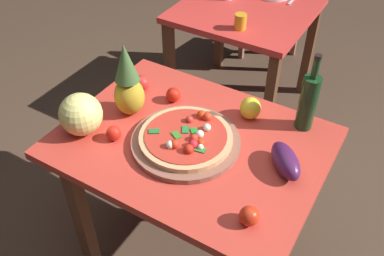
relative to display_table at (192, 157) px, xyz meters
name	(u,v)px	position (x,y,z in m)	size (l,w,h in m)	color
ground_plane	(192,243)	(0.00, 0.00, -0.66)	(10.00, 10.00, 0.00)	#4C3828
display_table	(192,157)	(0.00, 0.00, 0.00)	(1.10, 0.83, 0.76)	brown
background_table	(245,25)	(-0.35, 1.27, -0.02)	(0.84, 0.84, 0.76)	brown
dining_chair	(269,7)	(-0.43, 1.91, -0.17)	(0.45, 0.45, 0.85)	#8D5643
pizza_board	(186,142)	(-0.01, -0.03, 0.12)	(0.46, 0.46, 0.03)	#8D5643
pizza	(187,137)	(0.00, -0.03, 0.14)	(0.39, 0.39, 0.06)	tan
wine_bottle	(308,101)	(0.37, 0.33, 0.24)	(0.08, 0.08, 0.36)	#16371A
pineapple_left	(128,84)	(-0.33, 0.02, 0.26)	(0.14, 0.14, 0.35)	#B79224
melon	(81,114)	(-0.43, -0.19, 0.20)	(0.18, 0.18, 0.18)	#E0D976
bell_pepper	(250,108)	(0.14, 0.27, 0.15)	(0.09, 0.09, 0.10)	yellow
eggplant	(286,161)	(0.40, 0.04, 0.15)	(0.20, 0.09, 0.09)	#471A47
tomato_near_board	(173,95)	(-0.21, 0.19, 0.14)	(0.07, 0.07, 0.07)	red
tomato_at_corner	(141,83)	(-0.39, 0.19, 0.14)	(0.08, 0.08, 0.08)	red
tomato_beside_pepper	(249,216)	(0.39, -0.26, 0.14)	(0.07, 0.07, 0.07)	red
tomato_by_bottle	(114,133)	(-0.28, -0.16, 0.14)	(0.06, 0.06, 0.06)	red
drinking_glass_juice	(240,22)	(-0.25, 0.99, 0.15)	(0.07, 0.07, 0.09)	orange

